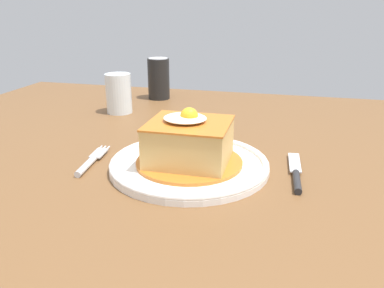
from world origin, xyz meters
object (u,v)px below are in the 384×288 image
fork (90,162)px  soda_can (159,79)px  main_plate (189,164)px  knife (296,176)px  drinking_glass (119,96)px

fork → soda_can: soda_can is taller
main_plate → knife: 0.19m
main_plate → fork: bearing=-171.2°
main_plate → soda_can: size_ratio=2.30×
main_plate → drinking_glass: (-0.28, 0.32, 0.04)m
soda_can → drinking_glass: bearing=-105.8°
soda_can → drinking_glass: 0.19m
main_plate → fork: size_ratio=2.01×
drinking_glass → soda_can: bearing=74.2°
knife → drinking_glass: (-0.46, 0.32, 0.04)m
fork → drinking_glass: bearing=105.5°
fork → drinking_glass: 0.36m
main_plate → drinking_glass: size_ratio=2.71×
main_plate → soda_can: soda_can is taller
soda_can → drinking_glass: size_ratio=1.18×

